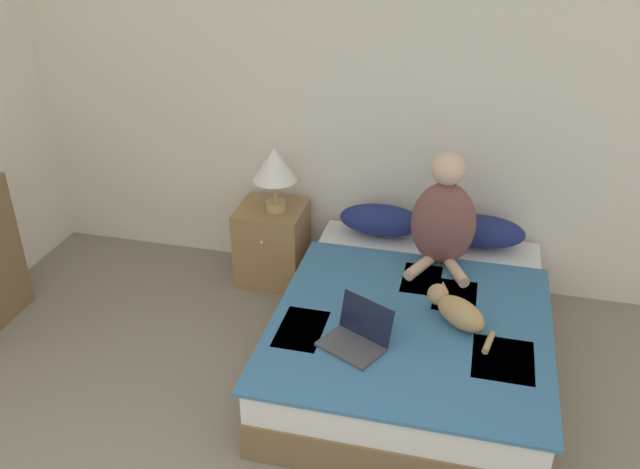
{
  "coord_description": "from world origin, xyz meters",
  "views": [
    {
      "loc": [
        0.83,
        -0.82,
        2.64
      ],
      "look_at": [
        0.0,
        2.49,
        0.78
      ],
      "focal_mm": 38.0,
      "sensor_mm": 36.0,
      "label": 1
    }
  ],
  "objects_px": {
    "cat_tabby": "(457,310)",
    "nightstand": "(272,243)",
    "bed": "(412,336)",
    "pillow_far": "(481,231)",
    "laptop_open": "(356,337)",
    "pillow_near": "(381,220)",
    "person_sitting": "(444,219)",
    "table_lamp": "(274,167)"
  },
  "relations": [
    {
      "from": "cat_tabby",
      "to": "nightstand",
      "type": "height_order",
      "value": "cat_tabby"
    },
    {
      "from": "bed",
      "to": "pillow_far",
      "type": "relative_size",
      "value": 3.38
    },
    {
      "from": "laptop_open",
      "to": "pillow_near",
      "type": "bearing_deg",
      "value": 120.37
    },
    {
      "from": "bed",
      "to": "person_sitting",
      "type": "bearing_deg",
      "value": 79.36
    },
    {
      "from": "pillow_far",
      "to": "nightstand",
      "type": "bearing_deg",
      "value": -177.65
    },
    {
      "from": "pillow_near",
      "to": "person_sitting",
      "type": "relative_size",
      "value": 0.76
    },
    {
      "from": "cat_tabby",
      "to": "table_lamp",
      "type": "distance_m",
      "value": 1.58
    },
    {
      "from": "bed",
      "to": "pillow_far",
      "type": "distance_m",
      "value": 0.93
    },
    {
      "from": "pillow_near",
      "to": "person_sitting",
      "type": "distance_m",
      "value": 0.56
    },
    {
      "from": "pillow_far",
      "to": "nightstand",
      "type": "distance_m",
      "value": 1.45
    },
    {
      "from": "person_sitting",
      "to": "laptop_open",
      "type": "distance_m",
      "value": 1.04
    },
    {
      "from": "laptop_open",
      "to": "person_sitting",
      "type": "bearing_deg",
      "value": 96.51
    },
    {
      "from": "person_sitting",
      "to": "nightstand",
      "type": "distance_m",
      "value": 1.3
    },
    {
      "from": "laptop_open",
      "to": "table_lamp",
      "type": "bearing_deg",
      "value": 151.3
    },
    {
      "from": "bed",
      "to": "laptop_open",
      "type": "distance_m",
      "value": 0.57
    },
    {
      "from": "bed",
      "to": "pillow_near",
      "type": "height_order",
      "value": "pillow_near"
    },
    {
      "from": "pillow_near",
      "to": "nightstand",
      "type": "distance_m",
      "value": 0.81
    },
    {
      "from": "person_sitting",
      "to": "cat_tabby",
      "type": "bearing_deg",
      "value": -77.14
    },
    {
      "from": "pillow_near",
      "to": "cat_tabby",
      "type": "bearing_deg",
      "value": -58.29
    },
    {
      "from": "pillow_near",
      "to": "laptop_open",
      "type": "xyz_separation_m",
      "value": [
        0.08,
        -1.24,
        -0.05
      ]
    },
    {
      "from": "pillow_near",
      "to": "bed",
      "type": "bearing_deg",
      "value": -67.59
    },
    {
      "from": "bed",
      "to": "nightstand",
      "type": "bearing_deg",
      "value": 145.73
    },
    {
      "from": "nightstand",
      "to": "laptop_open",
      "type": "bearing_deg",
      "value": -54.7
    },
    {
      "from": "pillow_near",
      "to": "pillow_far",
      "type": "height_order",
      "value": "same"
    },
    {
      "from": "bed",
      "to": "cat_tabby",
      "type": "xyz_separation_m",
      "value": [
        0.24,
        -0.12,
        0.3
      ]
    },
    {
      "from": "pillow_far",
      "to": "person_sitting",
      "type": "relative_size",
      "value": 0.76
    },
    {
      "from": "pillow_near",
      "to": "nightstand",
      "type": "relative_size",
      "value": 1.0
    },
    {
      "from": "table_lamp",
      "to": "cat_tabby",
      "type": "bearing_deg",
      "value": -32.97
    },
    {
      "from": "bed",
      "to": "person_sitting",
      "type": "height_order",
      "value": "person_sitting"
    },
    {
      "from": "pillow_near",
      "to": "table_lamp",
      "type": "height_order",
      "value": "table_lamp"
    },
    {
      "from": "cat_tabby",
      "to": "table_lamp",
      "type": "xyz_separation_m",
      "value": [
        -1.29,
        0.83,
        0.37
      ]
    },
    {
      "from": "pillow_far",
      "to": "nightstand",
      "type": "xyz_separation_m",
      "value": [
        -1.43,
        -0.06,
        -0.25
      ]
    },
    {
      "from": "pillow_near",
      "to": "cat_tabby",
      "type": "relative_size",
      "value": 1.4
    },
    {
      "from": "nightstand",
      "to": "table_lamp",
      "type": "xyz_separation_m",
      "value": [
        0.05,
        -0.03,
        0.6
      ]
    },
    {
      "from": "table_lamp",
      "to": "bed",
      "type": "bearing_deg",
      "value": -34.38
    },
    {
      "from": "pillow_far",
      "to": "person_sitting",
      "type": "bearing_deg",
      "value": -128.38
    },
    {
      "from": "bed",
      "to": "cat_tabby",
      "type": "bearing_deg",
      "value": -26.15
    },
    {
      "from": "cat_tabby",
      "to": "nightstand",
      "type": "distance_m",
      "value": 1.6
    },
    {
      "from": "cat_tabby",
      "to": "laptop_open",
      "type": "distance_m",
      "value": 0.59
    },
    {
      "from": "bed",
      "to": "table_lamp",
      "type": "bearing_deg",
      "value": 145.62
    },
    {
      "from": "person_sitting",
      "to": "nightstand",
      "type": "height_order",
      "value": "person_sitting"
    },
    {
      "from": "pillow_far",
      "to": "laptop_open",
      "type": "height_order",
      "value": "laptop_open"
    }
  ]
}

